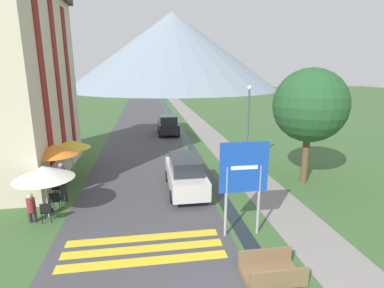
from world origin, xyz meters
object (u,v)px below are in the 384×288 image
(cafe_umbrella_front_white, at_px, (44,172))
(person_standing_terrace, at_px, (62,179))
(cafe_umbrella_middle_orange, at_px, (55,150))
(parked_car_far, at_px, (168,125))
(cafe_chair_nearest, at_px, (47,211))
(cafe_chair_middle, at_px, (57,187))
(tree_by_path, at_px, (310,106))
(streetlamp, at_px, (248,120))
(hotel_building, at_px, (9,71))
(cafe_chair_far_left, at_px, (60,178))
(road_sign, at_px, (244,176))
(footbridge, at_px, (271,272))
(parked_car_near, at_px, (186,173))
(cafe_chair_near_right, at_px, (55,199))
(cafe_umbrella_rear_yellow, at_px, (70,144))
(person_seated_near, at_px, (31,206))
(cafe_chair_far_right, at_px, (64,176))

(cafe_umbrella_front_white, xyz_separation_m, person_standing_terrace, (0.25, 1.52, -0.87))
(cafe_umbrella_middle_orange, bearing_deg, parked_car_far, 64.16)
(cafe_chair_nearest, height_order, cafe_chair_middle, same)
(tree_by_path, bearing_deg, streetlamp, 127.32)
(hotel_building, bearing_deg, cafe_chair_far_left, -39.31)
(hotel_building, xyz_separation_m, cafe_chair_far_left, (2.58, -2.11, -5.41))
(road_sign, bearing_deg, tree_by_path, 43.04)
(footbridge, height_order, streetlamp, streetlamp)
(footbridge, relative_size, cafe_chair_nearest, 2.00)
(parked_car_near, bearing_deg, cafe_umbrella_middle_orange, 174.87)
(hotel_building, bearing_deg, cafe_chair_middle, -51.17)
(cafe_chair_near_right, bearing_deg, streetlamp, 35.05)
(cafe_umbrella_rear_yellow, bearing_deg, footbridge, -52.27)
(cafe_chair_far_left, relative_size, cafe_umbrella_middle_orange, 0.34)
(cafe_chair_far_left, distance_m, tree_by_path, 13.52)
(cafe_chair_middle, distance_m, cafe_umbrella_middle_orange, 1.81)
(cafe_umbrella_middle_orange, height_order, person_seated_near, cafe_umbrella_middle_orange)
(hotel_building, height_order, road_sign, hotel_building)
(road_sign, xyz_separation_m, cafe_chair_middle, (-7.68, 4.57, -1.80))
(cafe_chair_near_right, xyz_separation_m, cafe_chair_middle, (-0.32, 1.44, 0.00))
(cafe_umbrella_middle_orange, height_order, tree_by_path, tree_by_path)
(cafe_chair_nearest, height_order, person_standing_terrace, person_standing_terrace)
(footbridge, bearing_deg, cafe_chair_far_left, 133.58)
(cafe_chair_nearest, bearing_deg, tree_by_path, 0.78)
(footbridge, xyz_separation_m, parked_car_near, (-1.60, 6.97, 0.68))
(hotel_building, relative_size, cafe_chair_near_right, 12.90)
(footbridge, relative_size, streetlamp, 0.34)
(footbridge, xyz_separation_m, person_seated_near, (-8.11, 4.67, 0.46))
(cafe_umbrella_front_white, bearing_deg, cafe_umbrella_middle_orange, 95.27)
(cafe_chair_far_right, bearing_deg, cafe_chair_middle, -109.54)
(footbridge, distance_m, cafe_umbrella_front_white, 9.28)
(road_sign, bearing_deg, cafe_chair_far_left, 143.04)
(parked_car_near, bearing_deg, cafe_umbrella_rear_yellow, 154.00)
(hotel_building, height_order, person_seated_near, hotel_building)
(cafe_umbrella_rear_yellow, bearing_deg, tree_by_path, -12.27)
(cafe_chair_far_left, distance_m, cafe_umbrella_front_white, 3.72)
(cafe_chair_nearest, bearing_deg, cafe_umbrella_middle_orange, 85.03)
(cafe_chair_near_right, relative_size, cafe_umbrella_front_white, 0.36)
(cafe_umbrella_front_white, bearing_deg, person_seated_near, -144.26)
(cafe_chair_nearest, relative_size, cafe_umbrella_middle_orange, 0.34)
(person_seated_near, bearing_deg, parked_car_far, 67.46)
(hotel_building, xyz_separation_m, road_sign, (10.48, -8.06, -3.61))
(parked_car_near, xyz_separation_m, cafe_umbrella_rear_yellow, (-6.09, 2.97, 1.02))
(hotel_building, height_order, cafe_chair_middle, hotel_building)
(footbridge, relative_size, cafe_chair_far_left, 2.00)
(cafe_chair_nearest, height_order, cafe_umbrella_front_white, cafe_umbrella_front_white)
(parked_car_far, distance_m, cafe_chair_nearest, 17.39)
(cafe_chair_nearest, height_order, person_seated_near, person_seated_near)
(parked_car_far, distance_m, cafe_chair_near_right, 16.38)
(parked_car_far, relative_size, person_standing_terrace, 2.13)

